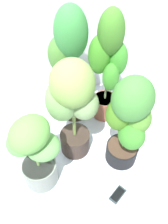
% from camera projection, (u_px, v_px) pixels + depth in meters
% --- Properties ---
extents(ground_plane, '(8.00, 8.00, 0.00)m').
position_uv_depth(ground_plane, '(82.00, 156.00, 1.94)').
color(ground_plane, silver).
rests_on(ground_plane, ground).
extents(potted_plant_center, '(0.41, 0.36, 0.90)m').
position_uv_depth(potted_plant_center, '(72.00, 103.00, 1.59)').
color(potted_plant_center, '#332620').
rests_on(potted_plant_center, ground).
extents(potted_plant_front_right, '(0.38, 0.39, 0.84)m').
position_uv_depth(potted_plant_front_right, '(129.00, 120.00, 1.57)').
color(potted_plant_front_right, black).
rests_on(potted_plant_front_right, ground).
extents(potted_plant_back_center, '(0.37, 0.30, 1.06)m').
position_uv_depth(potted_plant_back_center, '(70.00, 62.00, 1.85)').
color(potted_plant_back_center, '#332619').
rests_on(potted_plant_back_center, ground).
extents(potted_plant_front_left, '(0.38, 0.37, 0.68)m').
position_uv_depth(potted_plant_front_left, '(35.00, 152.00, 1.53)').
color(potted_plant_front_left, gray).
rests_on(potted_plant_front_left, ground).
extents(potted_plant_back_right, '(0.35, 0.29, 1.05)m').
position_uv_depth(potted_plant_back_right, '(108.00, 65.00, 1.83)').
color(potted_plant_back_right, brown).
rests_on(potted_plant_back_right, ground).
extents(cell_phone, '(0.16, 0.14, 0.01)m').
position_uv_depth(cell_phone, '(118.00, 194.00, 1.71)').
color(cell_phone, '#2B373C').
rests_on(cell_phone, ground).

